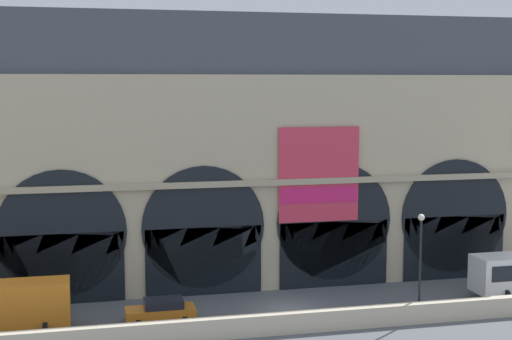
# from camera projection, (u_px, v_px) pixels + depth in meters

# --- Properties ---
(ground_plane) EXTENTS (200.00, 200.00, 0.00)m
(ground_plane) POSITION_uv_depth(u_px,v_px,m) (288.00, 310.00, 50.65)
(ground_plane) COLOR #54565B
(quay_parapet_wall) EXTENTS (90.00, 0.70, 1.29)m
(quay_parapet_wall) POSITION_uv_depth(u_px,v_px,m) (308.00, 321.00, 46.21)
(quay_parapet_wall) COLOR beige
(quay_parapet_wall) RESTS_ON ground
(station_building) EXTENTS (51.34, 6.19, 20.30)m
(station_building) POSITION_uv_depth(u_px,v_px,m) (261.00, 154.00, 57.13)
(station_building) COLOR #BCAD8C
(station_building) RESTS_ON ground
(box_truck_west) EXTENTS (7.50, 2.91, 3.12)m
(box_truck_west) POSITION_uv_depth(u_px,v_px,m) (9.00, 305.00, 45.98)
(box_truck_west) COLOR orange
(box_truck_west) RESTS_ON ground
(car_midwest) EXTENTS (4.40, 2.22, 1.55)m
(car_midwest) POSITION_uv_depth(u_px,v_px,m) (161.00, 311.00, 47.87)
(car_midwest) COLOR orange
(car_midwest) RESTS_ON ground
(street_lamp_quayside) EXTENTS (0.44, 0.44, 6.90)m
(street_lamp_quayside) POSITION_uv_depth(u_px,v_px,m) (420.00, 252.00, 48.32)
(street_lamp_quayside) COLOR black
(street_lamp_quayside) RESTS_ON ground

